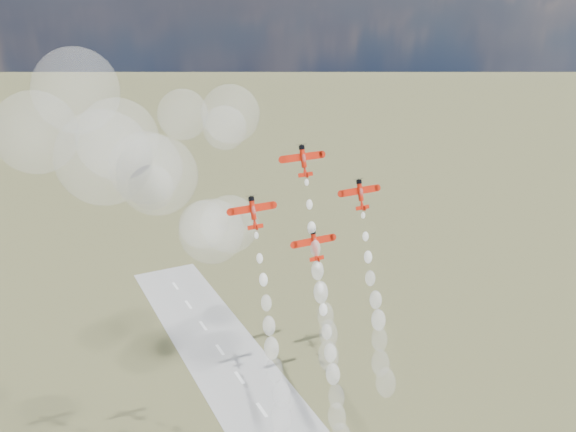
# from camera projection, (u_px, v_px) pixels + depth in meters

# --- Properties ---
(plane_lead) EXTENTS (11.59, 4.80, 8.05)m
(plane_lead) POSITION_uv_depth(u_px,v_px,m) (303.00, 160.00, 155.71)
(plane_lead) COLOR #B81B09
(plane_lead) RESTS_ON ground
(plane_left) EXTENTS (11.59, 4.80, 8.05)m
(plane_left) POSITION_uv_depth(u_px,v_px,m) (253.00, 212.00, 150.12)
(plane_left) COLOR #B81B09
(plane_left) RESTS_ON ground
(plane_right) EXTENTS (11.59, 4.80, 8.05)m
(plane_right) POSITION_uv_depth(u_px,v_px,m) (360.00, 194.00, 163.13)
(plane_right) COLOR #B81B09
(plane_right) RESTS_ON ground
(plane_slot) EXTENTS (11.59, 4.80, 8.05)m
(plane_slot) POSITION_uv_depth(u_px,v_px,m) (315.00, 244.00, 157.53)
(plane_slot) COLOR #B81B09
(plane_slot) RESTS_ON ground
(smoke_trail_lead) EXTENTS (5.61, 16.83, 47.06)m
(smoke_trail_lead) POSITION_uv_depth(u_px,v_px,m) (325.00, 321.00, 159.22)
(smoke_trail_lead) COLOR white
(smoke_trail_lead) RESTS_ON plane_lead
(smoke_trail_left) EXTENTS (5.75, 17.60, 47.56)m
(smoke_trail_left) POSITION_uv_depth(u_px,v_px,m) (277.00, 380.00, 153.52)
(smoke_trail_left) COLOR white
(smoke_trail_left) RESTS_ON plane_left
(smoke_trail_right) EXTENTS (5.56, 17.47, 47.54)m
(smoke_trail_right) POSITION_uv_depth(u_px,v_px,m) (381.00, 349.00, 166.64)
(smoke_trail_right) COLOR white
(smoke_trail_right) RESTS_ON plane_right
(smoke_trail_slot) EXTENTS (5.42, 17.34, 47.69)m
(smoke_trail_slot) POSITION_uv_depth(u_px,v_px,m) (336.00, 404.00, 161.12)
(smoke_trail_slot) COLOR white
(smoke_trail_slot) RESTS_ON plane_slot
(drifted_smoke_cloud) EXTENTS (65.52, 40.55, 59.92)m
(drifted_smoke_cloud) POSITION_uv_depth(u_px,v_px,m) (139.00, 158.00, 151.22)
(drifted_smoke_cloud) COLOR white
(drifted_smoke_cloud) RESTS_ON ground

